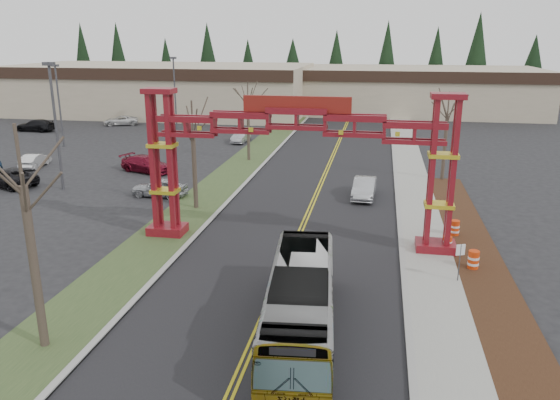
% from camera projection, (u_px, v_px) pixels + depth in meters
% --- Properties ---
extents(road, '(12.00, 110.00, 0.02)m').
position_uv_depth(road, '(311.00, 208.00, 38.91)').
color(road, black).
rests_on(road, ground).
extents(lane_line_left, '(0.12, 100.00, 0.01)m').
position_uv_depth(lane_line_left, '(309.00, 207.00, 38.93)').
color(lane_line_left, gold).
rests_on(lane_line_left, road).
extents(lane_line_right, '(0.12, 100.00, 0.01)m').
position_uv_depth(lane_line_right, '(312.00, 208.00, 38.89)').
color(lane_line_right, gold).
rests_on(lane_line_right, road).
extents(curb_right, '(0.30, 110.00, 0.15)m').
position_uv_depth(curb_right, '(399.00, 212.00, 37.83)').
color(curb_right, '#999994').
rests_on(curb_right, ground).
extents(sidewalk_right, '(2.60, 110.00, 0.14)m').
position_uv_depth(sidewalk_right, '(420.00, 213.00, 37.58)').
color(sidewalk_right, gray).
rests_on(sidewalk_right, ground).
extents(landscape_strip, '(2.60, 50.00, 0.12)m').
position_uv_depth(landscape_strip, '(505.00, 325.00, 23.00)').
color(landscape_strip, black).
rests_on(landscape_strip, ground).
extents(grass_median, '(4.00, 110.00, 0.08)m').
position_uv_depth(grass_median, '(203.00, 202.00, 40.28)').
color(grass_median, '#2F4623').
rests_on(grass_median, ground).
extents(curb_left, '(0.30, 110.00, 0.15)m').
position_uv_depth(curb_left, '(227.00, 202.00, 39.95)').
color(curb_left, '#999994').
rests_on(curb_left, ground).
extents(gateway_arch, '(18.20, 1.60, 8.90)m').
position_uv_depth(gateway_arch, '(297.00, 143.00, 30.60)').
color(gateway_arch, maroon).
rests_on(gateway_arch, ground).
extents(retail_building_west, '(46.00, 22.30, 7.50)m').
position_uv_depth(retail_building_west, '(162.00, 89.00, 87.26)').
color(retail_building_west, tan).
rests_on(retail_building_west, ground).
extents(retail_building_east, '(38.00, 20.30, 7.00)m').
position_uv_depth(retail_building_east, '(416.00, 90.00, 87.97)').
color(retail_building_east, tan).
rests_on(retail_building_east, ground).
extents(conifer_treeline, '(116.10, 5.60, 13.00)m').
position_uv_depth(conifer_treeline, '(359.00, 67.00, 100.15)').
color(conifer_treeline, black).
rests_on(conifer_treeline, ground).
extents(transit_bus, '(3.50, 10.92, 2.99)m').
position_uv_depth(transit_bus, '(301.00, 304.00, 21.74)').
color(transit_bus, '#AEB1B6').
rests_on(transit_bus, ground).
extents(silver_sedan, '(1.79, 4.62, 1.50)m').
position_uv_depth(silver_sedan, '(364.00, 188.00, 41.23)').
color(silver_sedan, '#A5A8AD').
rests_on(silver_sedan, ground).
extents(parked_car_near_a, '(4.27, 1.82, 1.44)m').
position_uv_depth(parked_car_near_a, '(160.00, 187.00, 41.51)').
color(parked_car_near_a, '#A8ABB0').
rests_on(parked_car_near_a, ground).
extents(parked_car_near_b, '(1.87, 4.08, 1.30)m').
position_uv_depth(parked_car_near_b, '(35.00, 160.00, 50.87)').
color(parked_car_near_b, white).
rests_on(parked_car_near_b, ground).
extents(parked_car_near_c, '(5.81, 4.05, 1.47)m').
position_uv_depth(parked_car_near_c, '(8.00, 177.00, 44.46)').
color(parked_car_near_c, black).
rests_on(parked_car_near_c, ground).
extents(parked_car_mid_a, '(5.46, 3.69, 1.47)m').
position_uv_depth(parked_car_mid_a, '(146.00, 164.00, 49.07)').
color(parked_car_mid_a, maroon).
rests_on(parked_car_mid_a, ground).
extents(parked_car_far_a, '(1.54, 4.06, 1.32)m').
position_uv_depth(parked_car_far_a, '(241.00, 137.00, 62.96)').
color(parked_car_far_a, '#9FA0A7').
rests_on(parked_car_far_a, ground).
extents(parked_car_far_b, '(5.15, 3.66, 1.30)m').
position_uv_depth(parked_car_far_b, '(121.00, 120.00, 75.23)').
color(parked_car_far_b, white).
rests_on(parked_car_far_b, ground).
extents(parked_car_far_c, '(5.36, 2.50, 1.52)m').
position_uv_depth(parked_car_far_c, '(36.00, 125.00, 70.42)').
color(parked_car_far_c, black).
rests_on(parked_car_far_c, ground).
extents(bare_tree_median_near, '(3.43, 3.43, 8.82)m').
position_uv_depth(bare_tree_median_near, '(23.00, 187.00, 19.64)').
color(bare_tree_median_near, '#382D26').
rests_on(bare_tree_median_near, ground).
extents(bare_tree_median_mid, '(3.16, 3.16, 7.61)m').
position_uv_depth(bare_tree_median_mid, '(193.00, 132.00, 37.23)').
color(bare_tree_median_mid, '#382D26').
rests_on(bare_tree_median_mid, ground).
extents(bare_tree_median_far, '(2.90, 2.90, 7.66)m').
position_uv_depth(bare_tree_median_far, '(248.00, 102.00, 52.27)').
color(bare_tree_median_far, '#382D26').
rests_on(bare_tree_median_far, ground).
extents(bare_tree_right_far, '(2.96, 2.96, 7.44)m').
position_uv_depth(bare_tree_right_far, '(447.00, 116.00, 44.84)').
color(bare_tree_right_far, '#382D26').
rests_on(bare_tree_right_far, ground).
extents(light_pole_near, '(0.86, 0.43, 9.91)m').
position_uv_depth(light_pole_near, '(55.00, 118.00, 42.08)').
color(light_pole_near, '#3F3F44').
rests_on(light_pole_near, ground).
extents(light_pole_mid, '(0.77, 0.39, 8.91)m').
position_uv_depth(light_pole_mid, '(59.00, 100.00, 59.21)').
color(light_pole_mid, '#3F3F44').
rests_on(light_pole_mid, ground).
extents(light_pole_far, '(0.80, 0.40, 9.26)m').
position_uv_depth(light_pole_far, '(175.00, 88.00, 71.05)').
color(light_pole_far, '#3F3F44').
rests_on(light_pole_far, ground).
extents(street_sign, '(0.45, 0.21, 2.05)m').
position_uv_depth(street_sign, '(460.00, 255.00, 26.60)').
color(street_sign, '#3F3F44').
rests_on(street_sign, ground).
extents(barrel_south, '(0.58, 0.58, 1.07)m').
position_uv_depth(barrel_south, '(473.00, 261.00, 28.37)').
color(barrel_south, red).
rests_on(barrel_south, ground).
extents(barrel_mid, '(0.51, 0.51, 0.94)m').
position_uv_depth(barrel_mid, '(447.00, 244.00, 30.81)').
color(barrel_mid, red).
rests_on(barrel_mid, ground).
extents(barrel_north, '(0.56, 0.56, 1.04)m').
position_uv_depth(barrel_north, '(455.00, 229.00, 33.16)').
color(barrel_north, red).
rests_on(barrel_north, ground).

